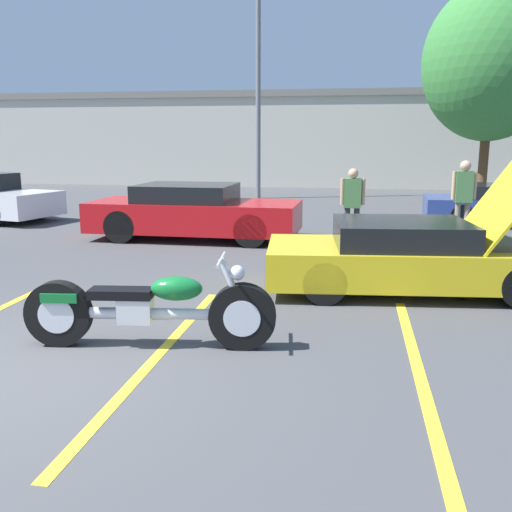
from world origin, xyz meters
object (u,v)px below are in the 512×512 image
(spectator_midground, at_px, (464,193))
(tree_background, at_px, (491,62))
(light_pole, at_px, (260,78))
(parked_car_mid_row, at_px, (194,212))
(show_car_hood_open, at_px, (413,256))
(spectator_by_show_car, at_px, (352,200))
(motorcycle, at_px, (149,309))

(spectator_midground, bearing_deg, tree_background, 75.69)
(light_pole, relative_size, parked_car_mid_row, 1.72)
(light_pole, height_order, parked_car_mid_row, light_pole)
(tree_background, distance_m, show_car_hood_open, 13.68)
(show_car_hood_open, distance_m, spectator_by_show_car, 3.93)
(light_pole, bearing_deg, parked_car_mid_row, -90.19)
(light_pole, relative_size, spectator_midground, 4.55)
(motorcycle, bearing_deg, spectator_midground, 52.19)
(spectator_by_show_car, bearing_deg, motorcycle, -107.59)
(show_car_hood_open, xyz_separation_m, spectator_by_show_car, (-0.91, 3.80, 0.42))
(motorcycle, distance_m, spectator_midground, 8.71)
(parked_car_mid_row, distance_m, spectator_midground, 5.95)
(tree_background, xyz_separation_m, spectator_midground, (-2.03, -7.95, -3.67))
(motorcycle, xyz_separation_m, spectator_by_show_car, (2.11, 6.65, 0.53))
(parked_car_mid_row, height_order, spectator_by_show_car, spectator_by_show_car)
(tree_background, distance_m, spectator_by_show_car, 10.49)
(show_car_hood_open, bearing_deg, spectator_by_show_car, 97.87)
(light_pole, relative_size, spectator_by_show_car, 4.98)
(motorcycle, height_order, spectator_midground, spectator_midground)
(tree_background, bearing_deg, spectator_midground, -104.31)
(light_pole, xyz_separation_m, tree_background, (7.89, -0.43, 0.34))
(show_car_hood_open, relative_size, spectator_by_show_car, 2.70)
(spectator_by_show_car, bearing_deg, spectator_midground, 18.13)
(spectator_by_show_car, distance_m, spectator_midground, 2.51)
(tree_background, xyz_separation_m, spectator_by_show_car, (-4.42, -8.73, -3.77))
(parked_car_mid_row, bearing_deg, light_pole, 90.92)
(motorcycle, relative_size, parked_car_mid_row, 0.58)
(light_pole, height_order, motorcycle, light_pole)
(light_pole, relative_size, tree_background, 1.09)
(parked_car_mid_row, bearing_deg, show_car_hood_open, -40.10)
(light_pole, distance_m, motorcycle, 16.36)
(light_pole, bearing_deg, spectator_by_show_car, -69.22)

